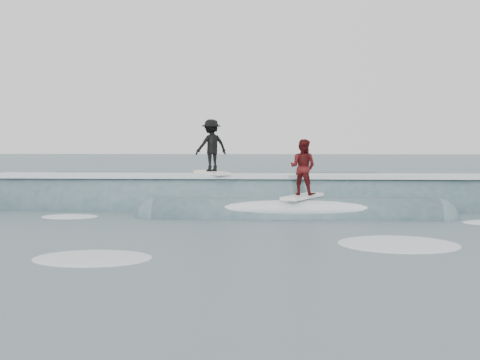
{
  "coord_description": "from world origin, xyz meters",
  "views": [
    {
      "loc": [
        0.82,
        -14.14,
        2.46
      ],
      "look_at": [
        0.0,
        4.01,
        1.1
      ],
      "focal_mm": 40.0,
      "sensor_mm": 36.0,
      "label": 1
    }
  ],
  "objects": [
    {
      "name": "surfer_black",
      "position": [
        -1.08,
        5.01,
        2.21
      ],
      "size": [
        1.5,
        2.0,
        1.96
      ],
      "color": "white",
      "rests_on": "ground"
    },
    {
      "name": "whitewater",
      "position": [
        1.46,
        -1.02,
        0.0
      ],
      "size": [
        15.32,
        7.51,
        0.1
      ],
      "color": "white",
      "rests_on": "ground"
    },
    {
      "name": "breaking_wave",
      "position": [
        0.29,
        4.66,
        0.04
      ],
      "size": [
        22.48,
        3.95,
        2.35
      ],
      "color": "#395960",
      "rests_on": "ground"
    },
    {
      "name": "far_swells",
      "position": [
        -1.02,
        17.65,
        0.0
      ],
      "size": [
        34.81,
        8.65,
        0.8
      ],
      "color": "#395960",
      "rests_on": "ground"
    },
    {
      "name": "ground",
      "position": [
        0.0,
        0.0,
        0.0
      ],
      "size": [
        160.0,
        160.0,
        0.0
      ],
      "primitive_type": "plane",
      "color": "#435562",
      "rests_on": "ground"
    },
    {
      "name": "surfer_red",
      "position": [
        2.05,
        2.81,
        1.51
      ],
      "size": [
        1.49,
        2.0,
        1.87
      ],
      "color": "white",
      "rests_on": "ground"
    }
  ]
}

